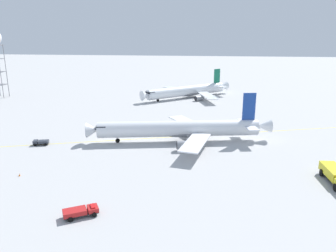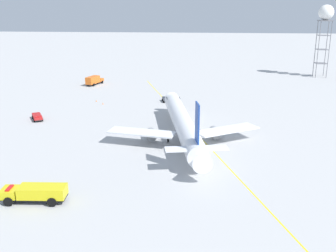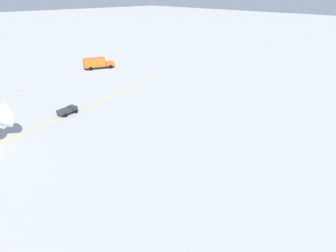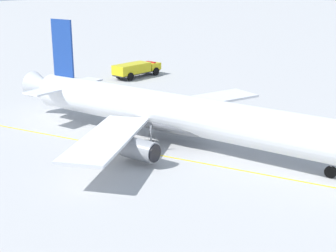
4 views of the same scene
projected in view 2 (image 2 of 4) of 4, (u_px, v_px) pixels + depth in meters
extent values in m
plane|color=#B2B2B2|center=(178.00, 132.00, 91.91)|extent=(600.00, 600.00, 0.00)
cylinder|color=white|center=(183.00, 124.00, 86.71)|extent=(39.99, 10.97, 3.98)
cone|color=white|center=(172.00, 100.00, 106.84)|extent=(3.62, 4.25, 3.78)
cone|color=white|center=(201.00, 160.00, 66.22)|extent=(4.53, 4.04, 3.38)
cube|color=black|center=(173.00, 99.00, 104.48)|extent=(2.96, 3.75, 0.70)
ellipsoid|color=slate|center=(184.00, 131.00, 85.14)|extent=(14.78, 6.06, 2.19)
cube|color=#193D93|center=(197.00, 123.00, 68.42)|extent=(3.19, 0.80, 6.81)
cube|color=white|center=(179.00, 149.00, 69.48)|extent=(3.38, 5.04, 0.20)
cube|color=white|center=(215.00, 148.00, 70.07)|extent=(3.38, 5.04, 0.20)
cube|color=white|center=(142.00, 132.00, 83.23)|extent=(7.03, 14.39, 0.28)
cube|color=white|center=(227.00, 130.00, 84.90)|extent=(11.00, 14.01, 0.28)
cylinder|color=gray|center=(151.00, 134.00, 85.89)|extent=(3.80, 2.63, 2.04)
cylinder|color=black|center=(151.00, 132.00, 87.60)|extent=(0.45, 1.73, 1.73)
cylinder|color=gray|center=(215.00, 133.00, 87.17)|extent=(3.80, 2.63, 2.04)
cylinder|color=black|center=(213.00, 130.00, 88.88)|extent=(0.45, 1.73, 1.73)
cylinder|color=#9EA0A5|center=(175.00, 113.00, 101.66)|extent=(0.20, 0.20, 2.12)
cylinder|color=black|center=(175.00, 117.00, 101.97)|extent=(1.14, 0.49, 1.10)
cylinder|color=#9EA0A5|center=(168.00, 135.00, 85.01)|extent=(0.20, 0.20, 2.12)
cylinder|color=black|center=(168.00, 140.00, 85.32)|extent=(1.14, 0.49, 1.10)
cylinder|color=#9EA0A5|center=(200.00, 134.00, 85.65)|extent=(0.20, 0.20, 2.12)
cylinder|color=black|center=(200.00, 139.00, 85.96)|extent=(1.14, 0.49, 1.10)
cube|color=#232326|center=(34.00, 197.00, 59.88)|extent=(2.97, 9.55, 0.20)
cube|color=yellow|center=(10.00, 192.00, 59.76)|extent=(3.01, 2.56, 1.20)
cube|color=black|center=(2.00, 191.00, 59.73)|extent=(2.42, 0.21, 0.67)
cube|color=yellow|center=(43.00, 191.00, 59.59)|extent=(3.25, 6.98, 1.60)
cube|color=red|center=(10.00, 188.00, 59.55)|extent=(2.05, 0.71, 0.16)
cylinder|color=black|center=(8.00, 202.00, 58.61)|extent=(0.36, 1.41, 1.40)
cylinder|color=black|center=(16.00, 193.00, 61.36)|extent=(0.36, 1.41, 1.40)
cylinder|color=black|center=(52.00, 202.00, 58.47)|extent=(0.36, 1.41, 1.40)
cylinder|color=black|center=(58.00, 193.00, 61.22)|extent=(0.36, 1.41, 1.40)
cube|color=#232326|center=(95.00, 83.00, 143.90)|extent=(8.64, 4.53, 0.20)
cube|color=orange|center=(99.00, 80.00, 146.39)|extent=(3.02, 3.00, 1.00)
cube|color=black|center=(101.00, 79.00, 147.31)|extent=(0.69, 1.92, 0.56)
cube|color=orange|center=(93.00, 80.00, 142.37)|extent=(6.27, 4.06, 2.40)
cylinder|color=black|center=(97.00, 82.00, 146.97)|extent=(1.04, 0.58, 1.00)
cylinder|color=black|center=(102.00, 82.00, 146.10)|extent=(1.04, 0.58, 1.00)
cylinder|color=black|center=(88.00, 84.00, 141.99)|extent=(1.04, 0.58, 1.00)
cylinder|color=black|center=(94.00, 85.00, 141.12)|extent=(1.04, 0.58, 1.00)
cube|color=#232326|center=(166.00, 100.00, 119.55)|extent=(3.78, 2.18, 0.20)
cube|color=#2D333D|center=(165.00, 98.00, 120.60)|extent=(1.42, 1.81, 0.70)
cube|color=black|center=(165.00, 97.00, 120.97)|extent=(0.40, 1.33, 0.39)
cube|color=#2D333D|center=(166.00, 99.00, 118.84)|extent=(2.61, 2.11, 0.60)
cylinder|color=black|center=(162.00, 100.00, 120.63)|extent=(0.69, 0.43, 0.64)
cylinder|color=black|center=(168.00, 100.00, 120.88)|extent=(0.69, 0.43, 0.64)
cylinder|color=black|center=(164.00, 102.00, 118.38)|extent=(0.69, 0.43, 0.64)
cylinder|color=black|center=(169.00, 101.00, 118.63)|extent=(0.69, 0.43, 0.64)
cube|color=#232326|center=(37.00, 118.00, 101.31)|extent=(5.30, 3.95, 0.20)
cube|color=red|center=(38.00, 118.00, 99.62)|extent=(2.30, 2.46, 0.65)
cube|color=black|center=(38.00, 118.00, 99.01)|extent=(0.87, 1.48, 0.36)
cube|color=red|center=(37.00, 115.00, 101.94)|extent=(3.92, 3.36, 0.70)
cube|color=red|center=(38.00, 116.00, 99.50)|extent=(1.19, 1.49, 0.16)
cylinder|color=black|center=(42.00, 120.00, 100.17)|extent=(0.80, 0.61, 0.76)
cylinder|color=black|center=(34.00, 121.00, 99.39)|extent=(0.80, 0.61, 0.76)
cylinder|color=black|center=(41.00, 116.00, 103.16)|extent=(0.80, 0.61, 0.76)
cylinder|color=black|center=(32.00, 117.00, 102.38)|extent=(0.80, 0.61, 0.76)
cylinder|color=slate|center=(329.00, 50.00, 153.69)|extent=(0.24, 0.24, 21.12)
cylinder|color=slate|center=(326.00, 49.00, 157.55)|extent=(0.24, 0.24, 21.12)
cylinder|color=slate|center=(315.00, 49.00, 157.86)|extent=(0.24, 0.24, 21.12)
cylinder|color=slate|center=(318.00, 50.00, 154.00)|extent=(0.24, 0.24, 21.12)
cube|color=slate|center=(321.00, 63.00, 157.33)|extent=(4.25, 4.25, 0.16)
cube|color=slate|center=(322.00, 49.00, 155.78)|extent=(4.25, 4.25, 0.16)
cube|color=slate|center=(324.00, 35.00, 154.22)|extent=(4.25, 4.25, 0.16)
cube|color=slate|center=(325.00, 21.00, 152.63)|extent=(4.85, 4.85, 0.30)
sphere|color=white|center=(326.00, 12.00, 151.76)|extent=(5.61, 5.61, 5.61)
cube|color=yellow|center=(197.00, 134.00, 90.56)|extent=(123.25, 38.51, 0.01)
cone|color=orange|center=(103.00, 103.00, 116.62)|extent=(0.36, 0.36, 0.55)
cylinder|color=white|center=(103.00, 103.00, 116.61)|extent=(0.22, 0.22, 0.06)
cone|color=orange|center=(96.00, 101.00, 119.86)|extent=(0.36, 0.36, 0.55)
cylinder|color=white|center=(96.00, 100.00, 119.85)|extent=(0.22, 0.22, 0.06)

